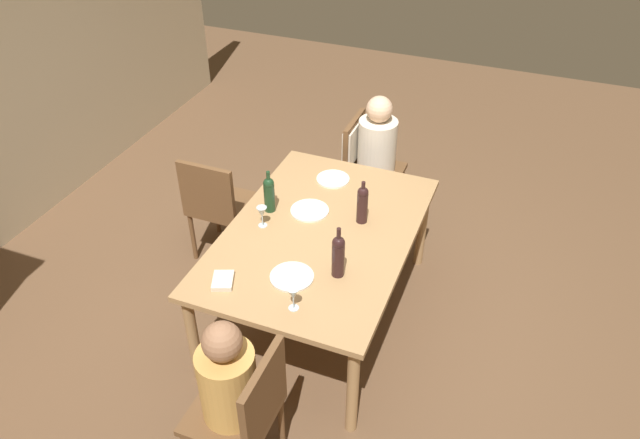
% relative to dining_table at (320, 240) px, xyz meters
% --- Properties ---
extents(ground_plane, '(10.00, 10.00, 0.00)m').
position_rel_dining_table_xyz_m(ground_plane, '(0.00, 0.00, -0.68)').
color(ground_plane, brown).
extents(dining_table, '(1.78, 1.18, 0.75)m').
position_rel_dining_table_xyz_m(dining_table, '(0.00, 0.00, 0.00)').
color(dining_table, '#A87F51').
rests_on(dining_table, ground_plane).
extents(chair_right_end, '(0.44, 0.46, 0.92)m').
position_rel_dining_table_xyz_m(chair_right_end, '(1.27, 0.12, -0.09)').
color(chair_right_end, brown).
rests_on(chair_right_end, ground_plane).
extents(chair_left_end, '(0.44, 0.44, 0.92)m').
position_rel_dining_table_xyz_m(chair_left_end, '(-1.27, -0.09, -0.15)').
color(chair_left_end, brown).
rests_on(chair_left_end, ground_plane).
extents(chair_far_right, '(0.44, 0.44, 0.92)m').
position_rel_dining_table_xyz_m(chair_far_right, '(0.31, 0.97, -0.15)').
color(chair_far_right, brown).
rests_on(chair_far_right, ground_plane).
extents(person_woman_host, '(0.31, 0.36, 1.15)m').
position_rel_dining_table_xyz_m(person_woman_host, '(1.27, -0.03, -0.02)').
color(person_woman_host, '#33333D').
rests_on(person_woman_host, ground_plane).
extents(person_man_bearded, '(0.30, 0.34, 1.12)m').
position_rel_dining_table_xyz_m(person_man_bearded, '(-1.27, 0.03, -0.03)').
color(person_man_bearded, '#33333D').
rests_on(person_man_bearded, ground_plane).
extents(wine_bottle_tall_green, '(0.08, 0.08, 0.35)m').
position_rel_dining_table_xyz_m(wine_bottle_tall_green, '(-0.35, -0.25, 0.23)').
color(wine_bottle_tall_green, black).
rests_on(wine_bottle_tall_green, dining_table).
extents(wine_bottle_dark_red, '(0.07, 0.07, 0.31)m').
position_rel_dining_table_xyz_m(wine_bottle_dark_red, '(0.21, -0.22, 0.22)').
color(wine_bottle_dark_red, black).
rests_on(wine_bottle_dark_red, dining_table).
extents(wine_bottle_short_olive, '(0.07, 0.07, 0.31)m').
position_rel_dining_table_xyz_m(wine_bottle_short_olive, '(0.10, 0.41, 0.21)').
color(wine_bottle_short_olive, '#19381E').
rests_on(wine_bottle_short_olive, dining_table).
extents(wine_glass_near_left, '(0.07, 0.07, 0.15)m').
position_rel_dining_table_xyz_m(wine_glass_near_left, '(-0.70, -0.12, 0.18)').
color(wine_glass_near_left, silver).
rests_on(wine_glass_near_left, dining_table).
extents(wine_glass_centre, '(0.07, 0.07, 0.15)m').
position_rel_dining_table_xyz_m(wine_glass_centre, '(-0.08, 0.38, 0.18)').
color(wine_glass_centre, silver).
rests_on(wine_glass_centre, dining_table).
extents(dinner_plate_host, '(0.26, 0.26, 0.01)m').
position_rel_dining_table_xyz_m(dinner_plate_host, '(-0.47, -0.01, 0.08)').
color(dinner_plate_host, silver).
rests_on(dinner_plate_host, dining_table).
extents(dinner_plate_guest_left, '(0.24, 0.24, 0.01)m').
position_rel_dining_table_xyz_m(dinner_plate_guest_left, '(0.61, 0.14, 0.08)').
color(dinner_plate_guest_left, white).
rests_on(dinner_plate_guest_left, dining_table).
extents(dinner_plate_guest_right, '(0.26, 0.26, 0.01)m').
position_rel_dining_table_xyz_m(dinner_plate_guest_right, '(0.18, 0.15, 0.08)').
color(dinner_plate_guest_right, white).
rests_on(dinner_plate_guest_right, dining_table).
extents(folded_napkin, '(0.19, 0.17, 0.03)m').
position_rel_dining_table_xyz_m(folded_napkin, '(-0.66, 0.35, 0.09)').
color(folded_napkin, beige).
rests_on(folded_napkin, dining_table).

